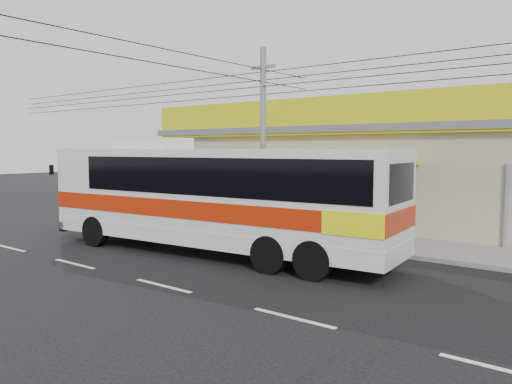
% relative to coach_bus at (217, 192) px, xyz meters
% --- Properties ---
extents(ground, '(120.00, 120.00, 0.00)m').
position_rel_coach_bus_xyz_m(ground, '(1.44, -1.16, -2.08)').
color(ground, black).
rests_on(ground, ground).
extents(sidewalk, '(30.00, 3.20, 0.15)m').
position_rel_coach_bus_xyz_m(sidewalk, '(1.44, 4.84, -2.01)').
color(sidewalk, gray).
rests_on(sidewalk, ground).
extents(lane_markings, '(50.00, 0.12, 0.01)m').
position_rel_coach_bus_xyz_m(lane_markings, '(1.44, -3.66, -2.08)').
color(lane_markings, silver).
rests_on(lane_markings, ground).
extents(storefront_building, '(22.60, 9.20, 5.70)m').
position_rel_coach_bus_xyz_m(storefront_building, '(1.43, 10.38, 0.22)').
color(storefront_building, '#ABA18A').
rests_on(storefront_building, ground).
extents(coach_bus, '(12.80, 3.74, 3.89)m').
position_rel_coach_bus_xyz_m(coach_bus, '(0.00, 0.00, 0.00)').
color(coach_bus, silver).
rests_on(coach_bus, ground).
extents(motorbike_red, '(2.21, 1.36, 1.09)m').
position_rel_coach_bus_xyz_m(motorbike_red, '(-6.18, 4.88, -1.38)').
color(motorbike_red, maroon).
rests_on(motorbike_red, sidewalk).
extents(motorbike_dark, '(1.84, 0.93, 1.06)m').
position_rel_coach_bus_xyz_m(motorbike_dark, '(-11.62, 3.54, -1.40)').
color(motorbike_dark, black).
rests_on(motorbike_dark, sidewalk).
extents(utility_pole, '(34.00, 14.00, 7.29)m').
position_rel_coach_bus_xyz_m(utility_pole, '(-0.38, 3.04, 3.93)').
color(utility_pole, '#5F5F5C').
rests_on(utility_pole, ground).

